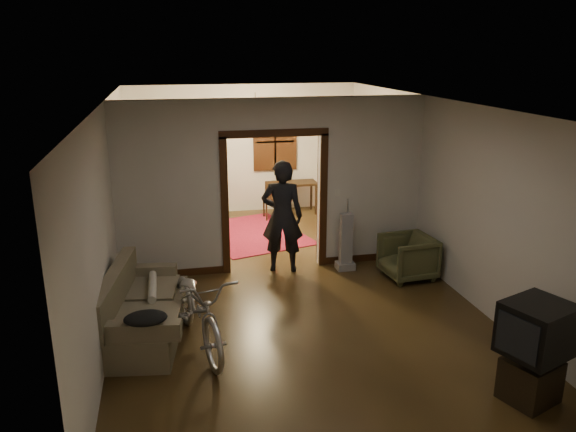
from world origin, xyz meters
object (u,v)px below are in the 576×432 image
object	(u,v)px
sofa	(144,303)
armchair	(408,257)
bicycle	(199,308)
person	(282,216)
desk	(295,198)
locker	(186,182)

from	to	relation	value
sofa	armchair	world-z (taller)	sofa
bicycle	sofa	bearing A→B (deg)	135.36
person	desk	distance (m)	3.41
bicycle	person	size ratio (longest dim) A/B	1.04
armchair	person	world-z (taller)	person
person	locker	world-z (taller)	person
locker	sofa	bearing A→B (deg)	-113.64
sofa	desk	world-z (taller)	sofa
sofa	bicycle	size ratio (longest dim) A/B	0.99
sofa	person	bearing A→B (deg)	48.53
locker	person	bearing A→B (deg)	-81.41
person	locker	size ratio (longest dim) A/B	1.11
person	desk	bearing A→B (deg)	-92.34
sofa	desk	xyz separation A→B (m)	(3.13, 5.00, -0.10)
desk	person	bearing A→B (deg)	-89.26
person	desk	xyz separation A→B (m)	(0.97, 3.21, -0.58)
sofa	bicycle	world-z (taller)	bicycle
armchair	person	distance (m)	2.10
bicycle	person	xyz separation A→B (m)	(1.50, 2.20, 0.42)
bicycle	armchair	size ratio (longest dim) A/B	2.52
armchair	desk	size ratio (longest dim) A/B	0.82
person	sofa	bearing A→B (deg)	54.06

